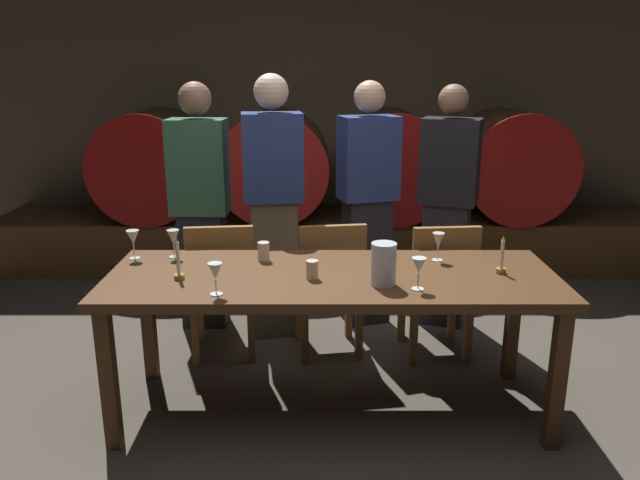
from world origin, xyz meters
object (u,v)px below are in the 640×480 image
(wine_barrel_far_left, at_px, (155,163))
(wine_glass_right, at_px, (418,266))
(wine_glass_left, at_px, (173,238))
(wine_glass_center, at_px, (215,272))
(guest_far_right, at_px, (447,206))
(cup_left, at_px, (263,251))
(chair_left, at_px, (221,284))
(wine_barrel_center_right, at_px, (391,163))
(dining_table, at_px, (331,288))
(wine_glass_far_left, at_px, (132,238))
(pitcher, at_px, (383,264))
(wine_glass_far_right, at_px, (438,241))
(candle_left, at_px, (178,268))
(wine_barrel_center_left, at_px, (275,163))
(wine_barrel_far_right, at_px, (508,163))
(guest_center_left, at_px, (273,206))
(cup_right, at_px, (311,270))
(chair_center, at_px, (329,282))
(guest_far_left, at_px, (200,205))
(chair_right, at_px, (439,284))
(candle_right, at_px, (501,263))
(guest_center_right, at_px, (367,204))

(wine_barrel_far_left, distance_m, wine_glass_right, 3.35)
(wine_glass_left, xyz_separation_m, wine_glass_center, (0.32, -0.56, -0.00))
(guest_far_right, xyz_separation_m, cup_left, (-1.17, -0.94, -0.03))
(chair_left, bearing_deg, wine_barrel_center_right, -128.95)
(wine_glass_left, bearing_deg, wine_glass_right, -21.55)
(chair_left, xyz_separation_m, guest_far_right, (1.47, 0.55, 0.36))
(dining_table, distance_m, wine_glass_far_left, 1.12)
(pitcher, relative_size, wine_glass_far_left, 1.31)
(wine_glass_far_right, bearing_deg, wine_glass_far_left, 178.81)
(candle_left, distance_m, wine_glass_far_right, 1.36)
(wine_barrel_center_left, bearing_deg, wine_barrel_center_right, 0.00)
(cup_left, bearing_deg, wine_barrel_far_right, 49.12)
(wine_barrel_center_right, height_order, guest_center_left, guest_center_left)
(guest_center_left, height_order, cup_right, guest_center_left)
(wine_glass_center, bearing_deg, wine_glass_far_right, 24.43)
(guest_center_left, bearing_deg, wine_barrel_far_right, -150.03)
(wine_barrel_center_left, height_order, candle_left, wine_barrel_center_left)
(chair_center, height_order, cup_right, chair_center)
(wine_barrel_far_right, xyz_separation_m, chair_left, (-2.29, -1.91, -0.44))
(wine_barrel_far_right, relative_size, cup_left, 9.27)
(wine_barrel_far_left, distance_m, wine_glass_far_right, 3.12)
(wine_barrel_far_right, distance_m, guest_far_left, 2.86)
(wine_barrel_center_left, bearing_deg, guest_far_right, -47.01)
(chair_right, height_order, cup_left, chair_right)
(pitcher, bearing_deg, chair_left, 139.73)
(wine_barrel_far_right, bearing_deg, wine_glass_right, -114.12)
(chair_center, height_order, wine_glass_far_right, wine_glass_far_right)
(wine_barrel_far_left, distance_m, guest_center_left, 1.94)
(cup_left, bearing_deg, chair_center, 49.13)
(cup_left, bearing_deg, candle_right, -9.48)
(candle_left, bearing_deg, guest_center_right, 51.02)
(guest_far_left, height_order, guest_center_left, guest_center_left)
(chair_left, distance_m, cup_left, 0.59)
(pitcher, relative_size, wine_glass_left, 1.34)
(guest_far_right, xyz_separation_m, wine_glass_right, (-0.41, -1.38, 0.03))
(wine_barrel_far_left, distance_m, cup_left, 2.58)
(chair_center, bearing_deg, candle_left, 35.27)
(chair_center, xyz_separation_m, candle_left, (-0.75, -0.72, 0.34))
(wine_barrel_far_left, xyz_separation_m, wine_glass_left, (0.67, -2.24, -0.05))
(guest_center_left, bearing_deg, wine_barrel_far_left, -60.85)
(wine_barrel_center_left, bearing_deg, chair_left, -96.16)
(candle_left, bearing_deg, cup_right, 0.85)
(wine_barrel_center_right, bearing_deg, chair_left, -122.99)
(wine_barrel_center_right, bearing_deg, cup_right, -104.61)
(wine_barrel_center_right, bearing_deg, guest_far_right, -80.19)
(cup_right, bearing_deg, wine_barrel_center_left, 97.87)
(candle_right, relative_size, wine_glass_far_left, 1.24)
(guest_center_right, bearing_deg, wine_glass_right, 79.18)
(wine_barrel_center_left, height_order, wine_glass_center, wine_barrel_center_left)
(dining_table, distance_m, candle_left, 0.77)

